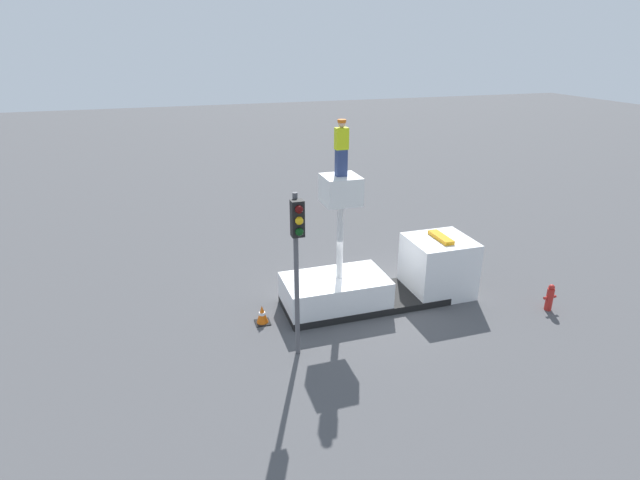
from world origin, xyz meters
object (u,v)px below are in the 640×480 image
(traffic_light_pole, at_px, (297,246))
(fire_hydrant, at_px, (550,297))
(worker, at_px, (341,148))
(traffic_cone_rear, at_px, (262,315))
(bucket_truck, at_px, (385,277))

(traffic_light_pole, distance_m, fire_hydrant, 9.42)
(worker, height_order, fire_hydrant, worker)
(worker, height_order, traffic_light_pole, worker)
(traffic_light_pole, xyz_separation_m, fire_hydrant, (8.92, -0.01, -3.05))
(worker, bearing_deg, traffic_light_pole, -131.65)
(worker, xyz_separation_m, traffic_cone_rear, (-2.75, -0.21, -5.29))
(traffic_light_pole, xyz_separation_m, traffic_cone_rear, (-0.68, 2.12, -3.22))
(bucket_truck, height_order, fire_hydrant, bucket_truck)
(traffic_light_pole, bearing_deg, worker, 48.35)
(worker, distance_m, traffic_light_pole, 3.74)
(bucket_truck, xyz_separation_m, worker, (-1.72, 0.00, 4.66))
(worker, xyz_separation_m, fire_hydrant, (6.84, -2.34, -5.11))
(worker, relative_size, fire_hydrant, 1.80)
(bucket_truck, distance_m, traffic_light_pole, 5.15)
(fire_hydrant, height_order, traffic_cone_rear, fire_hydrant)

